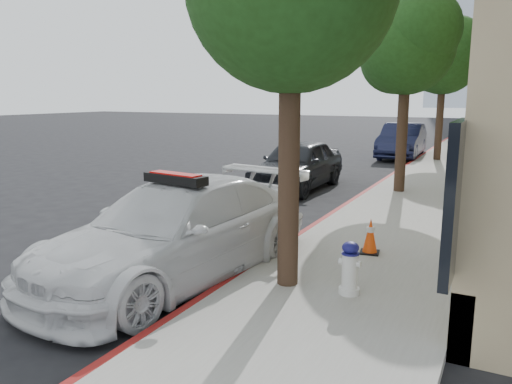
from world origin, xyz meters
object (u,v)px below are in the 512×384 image
object	(u,v)px
police_car	(177,231)
fire_hydrant	(350,269)
parked_car_far	(402,141)
parked_car_mid	(297,164)
traffic_cone	(370,236)

from	to	relation	value
police_car	fire_hydrant	world-z (taller)	police_car
parked_car_far	fire_hydrant	size ratio (longest dim) A/B	6.43
parked_car_far	fire_hydrant	xyz separation A→B (m)	(2.61, -17.09, -0.28)
fire_hydrant	police_car	bearing A→B (deg)	-174.12
police_car	parked_car_mid	distance (m)	8.04
fire_hydrant	traffic_cone	bearing A→B (deg)	97.41
parked_car_mid	traffic_cone	bearing A→B (deg)	-56.74
police_car	parked_car_mid	bearing A→B (deg)	106.74
parked_car_far	fire_hydrant	world-z (taller)	parked_car_far
police_car	parked_car_far	world-z (taller)	police_car
traffic_cone	parked_car_mid	bearing A→B (deg)	122.89
parked_car_mid	parked_car_far	world-z (taller)	parked_car_far
parked_car_mid	traffic_cone	xyz separation A→B (m)	(3.75, -5.80, -0.30)
police_car	traffic_cone	world-z (taller)	police_car
parked_car_mid	traffic_cone	distance (m)	6.92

